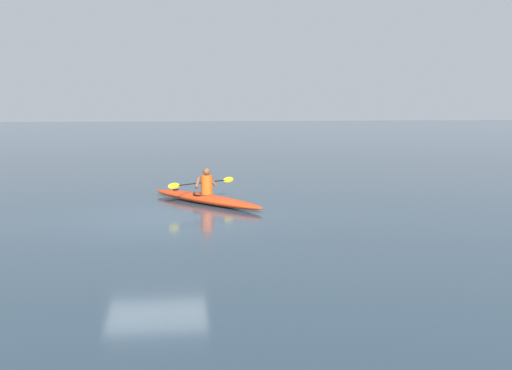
{
  "coord_description": "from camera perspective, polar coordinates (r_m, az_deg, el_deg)",
  "views": [
    {
      "loc": [
        -0.6,
        15.62,
        2.89
      ],
      "look_at": [
        -2.09,
        3.5,
        1.28
      ],
      "focal_mm": 44.38,
      "sensor_mm": 36.0,
      "label": 1
    }
  ],
  "objects": [
    {
      "name": "kayak",
      "position": [
        18.17,
        -4.6,
        -1.24
      ],
      "size": [
        3.28,
        4.08,
        0.27
      ],
      "color": "red",
      "rests_on": "ground"
    },
    {
      "name": "ground_plane",
      "position": [
        15.9,
        -9.06,
        -3.07
      ],
      "size": [
        160.0,
        160.0,
        0.0
      ],
      "primitive_type": "plane",
      "color": "#283D4C"
    },
    {
      "name": "kayaker",
      "position": [
        18.07,
        -4.52,
        0.19
      ],
      "size": [
        1.95,
        1.48,
        0.77
      ],
      "color": "#E04C14",
      "rests_on": "kayak"
    }
  ]
}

